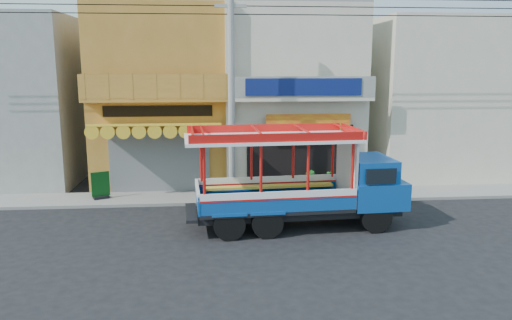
{
  "coord_description": "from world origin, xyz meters",
  "views": [
    {
      "loc": [
        -1.7,
        -16.01,
        5.49
      ],
      "look_at": [
        -0.12,
        2.5,
        1.89
      ],
      "focal_mm": 35.0,
      "sensor_mm": 36.0,
      "label": 1
    }
  ],
  "objects_px": {
    "green_sign": "(101,187)",
    "potted_plant_a": "(332,183)",
    "potted_plant_c": "(329,180)",
    "potted_plant_b": "(311,181)",
    "utility_pole": "(235,76)",
    "songthaew_truck": "(312,180)"
  },
  "relations": [
    {
      "from": "green_sign",
      "to": "potted_plant_a",
      "type": "bearing_deg",
      "value": -0.64
    },
    {
      "from": "potted_plant_c",
      "to": "potted_plant_b",
      "type": "bearing_deg",
      "value": -54.17
    },
    {
      "from": "potted_plant_a",
      "to": "potted_plant_c",
      "type": "distance_m",
      "value": 0.7
    },
    {
      "from": "utility_pole",
      "to": "songthaew_truck",
      "type": "bearing_deg",
      "value": -52.04
    },
    {
      "from": "potted_plant_a",
      "to": "songthaew_truck",
      "type": "bearing_deg",
      "value": -168.38
    },
    {
      "from": "songthaew_truck",
      "to": "green_sign",
      "type": "height_order",
      "value": "songthaew_truck"
    },
    {
      "from": "green_sign",
      "to": "potted_plant_b",
      "type": "relative_size",
      "value": 1.19
    },
    {
      "from": "utility_pole",
      "to": "potted_plant_b",
      "type": "distance_m",
      "value": 5.61
    },
    {
      "from": "potted_plant_a",
      "to": "utility_pole",
      "type": "bearing_deg",
      "value": 132.48
    },
    {
      "from": "utility_pole",
      "to": "green_sign",
      "type": "height_order",
      "value": "utility_pole"
    },
    {
      "from": "utility_pole",
      "to": "green_sign",
      "type": "relative_size",
      "value": 25.43
    },
    {
      "from": "songthaew_truck",
      "to": "potted_plant_c",
      "type": "relative_size",
      "value": 8.5
    },
    {
      "from": "utility_pole",
      "to": "green_sign",
      "type": "distance_m",
      "value": 7.05
    },
    {
      "from": "songthaew_truck",
      "to": "green_sign",
      "type": "xyz_separation_m",
      "value": [
        -7.88,
        3.79,
        -1.06
      ]
    },
    {
      "from": "songthaew_truck",
      "to": "green_sign",
      "type": "relative_size",
      "value": 6.74
    },
    {
      "from": "green_sign",
      "to": "utility_pole",
      "type": "bearing_deg",
      "value": -6.88
    },
    {
      "from": "utility_pole",
      "to": "potted_plant_b",
      "type": "relative_size",
      "value": 30.31
    },
    {
      "from": "utility_pole",
      "to": "potted_plant_c",
      "type": "distance_m",
      "value": 6.17
    },
    {
      "from": "potted_plant_b",
      "to": "utility_pole",
      "type": "bearing_deg",
      "value": 46.23
    },
    {
      "from": "utility_pole",
      "to": "potted_plant_a",
      "type": "relative_size",
      "value": 28.95
    },
    {
      "from": "songthaew_truck",
      "to": "potted_plant_c",
      "type": "height_order",
      "value": "songthaew_truck"
    },
    {
      "from": "potted_plant_a",
      "to": "potted_plant_c",
      "type": "height_order",
      "value": "potted_plant_a"
    }
  ]
}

